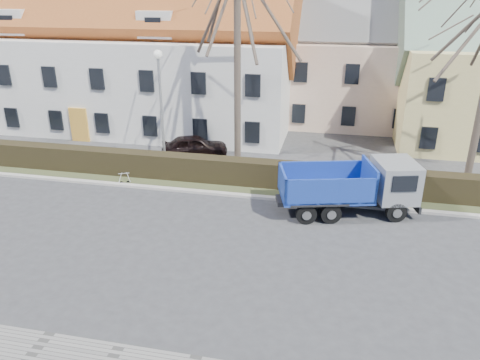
% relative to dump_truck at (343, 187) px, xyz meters
% --- Properties ---
extents(ground, '(120.00, 120.00, 0.00)m').
position_rel_dump_truck_xyz_m(ground, '(-3.76, -3.84, -1.24)').
color(ground, '#37373A').
extents(curb_far, '(80.00, 0.30, 0.12)m').
position_rel_dump_truck_xyz_m(curb_far, '(-3.76, 0.76, -1.18)').
color(curb_far, '#AFA8A0').
rests_on(curb_far, ground).
extents(grass_strip, '(80.00, 3.00, 0.10)m').
position_rel_dump_truck_xyz_m(grass_strip, '(-3.76, 2.36, -1.19)').
color(grass_strip, '#3D4426').
rests_on(grass_strip, ground).
extents(hedge, '(60.00, 0.90, 1.30)m').
position_rel_dump_truck_xyz_m(hedge, '(-3.76, 2.16, -0.59)').
color(hedge, black).
rests_on(hedge, ground).
extents(building_white, '(26.80, 10.80, 9.50)m').
position_rel_dump_truck_xyz_m(building_white, '(-16.76, 12.16, 3.51)').
color(building_white, silver).
rests_on(building_white, ground).
extents(building_pink, '(10.80, 8.80, 8.00)m').
position_rel_dump_truck_xyz_m(building_pink, '(0.24, 16.16, 2.76)').
color(building_pink, beige).
rests_on(building_pink, ground).
extents(tree_1, '(9.20, 9.20, 12.65)m').
position_rel_dump_truck_xyz_m(tree_1, '(-5.76, 4.66, 5.08)').
color(tree_1, '#483C32').
rests_on(tree_1, ground).
extents(dump_truck, '(6.59, 3.82, 2.48)m').
position_rel_dump_truck_xyz_m(dump_truck, '(0.00, 0.00, 0.00)').
color(dump_truck, navy).
rests_on(dump_truck, ground).
extents(streetlight, '(0.51, 0.51, 6.56)m').
position_rel_dump_truck_xyz_m(streetlight, '(-9.49, 3.16, 2.04)').
color(streetlight, '#A3A3A3').
rests_on(streetlight, ground).
extents(cart_frame, '(0.88, 0.71, 0.70)m').
position_rel_dump_truck_xyz_m(cart_frame, '(-11.08, 0.90, -0.89)').
color(cart_frame, silver).
rests_on(cart_frame, ground).
extents(parked_car_a, '(4.16, 2.89, 1.32)m').
position_rel_dump_truck_xyz_m(parked_car_a, '(-8.60, 5.76, -0.58)').
color(parked_car_a, black).
rests_on(parked_car_a, ground).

